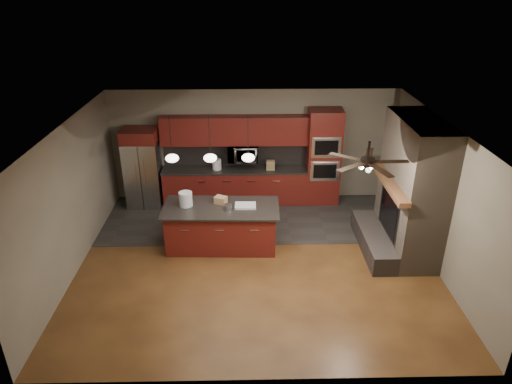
{
  "coord_description": "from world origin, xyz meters",
  "views": [
    {
      "loc": [
        -0.18,
        -7.72,
        5.19
      ],
      "look_at": [
        0.0,
        0.6,
        1.26
      ],
      "focal_mm": 32.0,
      "sensor_mm": 36.0,
      "label": 1
    }
  ],
  "objects_px": {
    "microwave": "(243,153)",
    "cardboard_box": "(221,200)",
    "refrigerator": "(143,168)",
    "paint_can": "(228,207)",
    "counter_box": "(271,165)",
    "counter_bucket": "(217,164)",
    "oven_tower": "(323,157)",
    "white_bucket": "(186,199)",
    "kitchen_island": "(221,226)",
    "paint_tray": "(245,206)"
  },
  "relations": [
    {
      "from": "white_bucket",
      "to": "counter_bucket",
      "type": "bearing_deg",
      "value": 75.44
    },
    {
      "from": "counter_bucket",
      "to": "cardboard_box",
      "type": "bearing_deg",
      "value": -84.43
    },
    {
      "from": "oven_tower",
      "to": "paint_can",
      "type": "distance_m",
      "value": 3.18
    },
    {
      "from": "kitchen_island",
      "to": "counter_box",
      "type": "distance_m",
      "value": 2.4
    },
    {
      "from": "counter_bucket",
      "to": "counter_box",
      "type": "height_order",
      "value": "counter_bucket"
    },
    {
      "from": "paint_can",
      "to": "counter_bucket",
      "type": "relative_size",
      "value": 0.66
    },
    {
      "from": "oven_tower",
      "to": "white_bucket",
      "type": "bearing_deg",
      "value": -147.44
    },
    {
      "from": "paint_can",
      "to": "cardboard_box",
      "type": "distance_m",
      "value": 0.34
    },
    {
      "from": "refrigerator",
      "to": "paint_can",
      "type": "distance_m",
      "value": 3.02
    },
    {
      "from": "paint_can",
      "to": "counter_bucket",
      "type": "xyz_separation_m",
      "value": [
        -0.34,
        2.22,
        0.05
      ]
    },
    {
      "from": "microwave",
      "to": "refrigerator",
      "type": "bearing_deg",
      "value": -176.91
    },
    {
      "from": "microwave",
      "to": "oven_tower",
      "type": "bearing_deg",
      "value": -1.66
    },
    {
      "from": "refrigerator",
      "to": "oven_tower",
      "type": "bearing_deg",
      "value": 0.96
    },
    {
      "from": "microwave",
      "to": "cardboard_box",
      "type": "distance_m",
      "value": 2.04
    },
    {
      "from": "oven_tower",
      "to": "counter_bucket",
      "type": "relative_size",
      "value": 9.43
    },
    {
      "from": "refrigerator",
      "to": "paint_can",
      "type": "bearing_deg",
      "value": -45.0
    },
    {
      "from": "counter_bucket",
      "to": "paint_tray",
      "type": "bearing_deg",
      "value": -71.43
    },
    {
      "from": "microwave",
      "to": "white_bucket",
      "type": "height_order",
      "value": "microwave"
    },
    {
      "from": "refrigerator",
      "to": "counter_box",
      "type": "distance_m",
      "value": 3.11
    },
    {
      "from": "paint_tray",
      "to": "refrigerator",
      "type": "bearing_deg",
      "value": 141.61
    },
    {
      "from": "kitchen_island",
      "to": "oven_tower",
      "type": "bearing_deg",
      "value": 42.64
    },
    {
      "from": "counter_box",
      "to": "refrigerator",
      "type": "bearing_deg",
      "value": -174.86
    },
    {
      "from": "counter_bucket",
      "to": "refrigerator",
      "type": "bearing_deg",
      "value": -177.4
    },
    {
      "from": "white_bucket",
      "to": "counter_box",
      "type": "bearing_deg",
      "value": 46.78
    },
    {
      "from": "oven_tower",
      "to": "counter_box",
      "type": "bearing_deg",
      "value": -178.12
    },
    {
      "from": "cardboard_box",
      "to": "counter_bucket",
      "type": "bearing_deg",
      "value": 121.97
    },
    {
      "from": "microwave",
      "to": "paint_can",
      "type": "relative_size",
      "value": 4.42
    },
    {
      "from": "white_bucket",
      "to": "cardboard_box",
      "type": "relative_size",
      "value": 1.25
    },
    {
      "from": "paint_can",
      "to": "counter_box",
      "type": "xyz_separation_m",
      "value": [
        0.98,
        2.17,
        0.04
      ]
    },
    {
      "from": "refrigerator",
      "to": "white_bucket",
      "type": "bearing_deg",
      "value": -56.67
    },
    {
      "from": "white_bucket",
      "to": "paint_tray",
      "type": "relative_size",
      "value": 0.7
    },
    {
      "from": "cardboard_box",
      "to": "kitchen_island",
      "type": "bearing_deg",
      "value": -61.27
    },
    {
      "from": "kitchen_island",
      "to": "microwave",
      "type": "bearing_deg",
      "value": 80.08
    },
    {
      "from": "microwave",
      "to": "counter_bucket",
      "type": "bearing_deg",
      "value": -175.55
    },
    {
      "from": "microwave",
      "to": "counter_box",
      "type": "height_order",
      "value": "microwave"
    },
    {
      "from": "oven_tower",
      "to": "paint_tray",
      "type": "distance_m",
      "value": 2.84
    },
    {
      "from": "counter_bucket",
      "to": "counter_box",
      "type": "xyz_separation_m",
      "value": [
        1.32,
        -0.05,
        -0.01
      ]
    },
    {
      "from": "counter_box",
      "to": "kitchen_island",
      "type": "bearing_deg",
      "value": -114.26
    },
    {
      "from": "refrigerator",
      "to": "paint_tray",
      "type": "xyz_separation_m",
      "value": [
        2.49,
        -2.0,
        -0.04
      ]
    },
    {
      "from": "oven_tower",
      "to": "counter_bucket",
      "type": "distance_m",
      "value": 2.62
    },
    {
      "from": "paint_tray",
      "to": "cardboard_box",
      "type": "height_order",
      "value": "cardboard_box"
    },
    {
      "from": "white_bucket",
      "to": "paint_tray",
      "type": "distance_m",
      "value": 1.23
    },
    {
      "from": "oven_tower",
      "to": "paint_can",
      "type": "relative_size",
      "value": 14.39
    },
    {
      "from": "white_bucket",
      "to": "counter_box",
      "type": "distance_m",
      "value": 2.69
    },
    {
      "from": "paint_can",
      "to": "paint_tray",
      "type": "distance_m",
      "value": 0.38
    },
    {
      "from": "oven_tower",
      "to": "counter_bucket",
      "type": "height_order",
      "value": "oven_tower"
    },
    {
      "from": "kitchen_island",
      "to": "refrigerator",
      "type": "bearing_deg",
      "value": 136.43
    },
    {
      "from": "counter_bucket",
      "to": "oven_tower",
      "type": "bearing_deg",
      "value": -0.16
    },
    {
      "from": "oven_tower",
      "to": "paint_tray",
      "type": "relative_size",
      "value": 5.57
    },
    {
      "from": "oven_tower",
      "to": "cardboard_box",
      "type": "distance_m",
      "value": 3.1
    }
  ]
}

